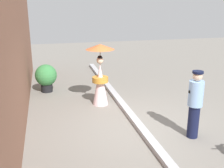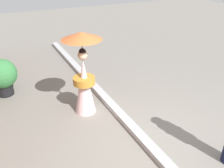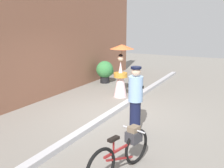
% 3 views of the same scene
% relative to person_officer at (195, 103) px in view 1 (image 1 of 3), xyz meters
% --- Properties ---
extents(ground_plane, '(30.00, 30.00, 0.00)m').
position_rel_person_officer_xyz_m(ground_plane, '(0.83, 1.08, -0.86)').
color(ground_plane, gray).
extents(building_wall, '(14.00, 0.40, 3.87)m').
position_rel_person_officer_xyz_m(building_wall, '(0.83, 4.08, 1.07)').
color(building_wall, brown).
rests_on(building_wall, ground_plane).
extents(sidewalk_curb, '(14.00, 0.20, 0.12)m').
position_rel_person_officer_xyz_m(sidewalk_curb, '(0.83, 1.08, -0.80)').
color(sidewalk_curb, '#B2B2B7').
rests_on(sidewalk_curb, ground_plane).
extents(person_officer, '(0.34, 0.38, 1.62)m').
position_rel_person_officer_xyz_m(person_officer, '(0.00, 0.00, 0.00)').
color(person_officer, '#141938').
rests_on(person_officer, ground_plane).
extents(person_with_parasol, '(0.86, 0.86, 1.88)m').
position_rel_person_officer_xyz_m(person_with_parasol, '(2.65, 1.68, 0.11)').
color(person_with_parasol, silver).
rests_on(person_with_parasol, ground_plane).
extents(potted_plant_by_door, '(0.78, 0.76, 0.99)m').
position_rel_person_officer_xyz_m(potted_plant_by_door, '(4.35, 3.28, -0.31)').
color(potted_plant_by_door, black).
rests_on(potted_plant_by_door, ground_plane).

